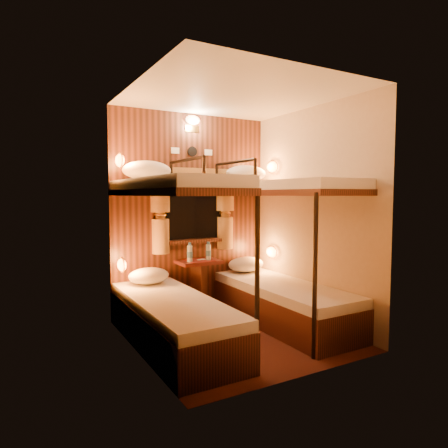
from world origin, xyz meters
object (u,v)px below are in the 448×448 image
bunk_right (282,274)px  bottle_left (190,254)px  bunk_left (173,287)px  table (199,280)px  bottle_right (208,252)px

bunk_right → bottle_left: bunk_right is taller
bunk_left → table: 1.02m
bunk_right → table: 1.02m
table → bottle_right: size_ratio=2.95×
bunk_left → table: bearing=50.3°
bottle_left → bottle_right: size_ratio=1.02×
bunk_right → bottle_right: (-0.55, 0.72, 0.19)m
bunk_right → bottle_left: bearing=137.2°
bunk_left → bottle_left: bunk_left is taller
bunk_left → bottle_right: bearing=44.0°
bunk_left → bottle_left: (0.51, 0.73, 0.19)m
table → bottle_left: bottle_left is taller
bunk_right → bottle_right: bunk_right is taller
table → bottle_right: 0.35m
bunk_right → bottle_left: (-0.79, 0.73, 0.19)m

